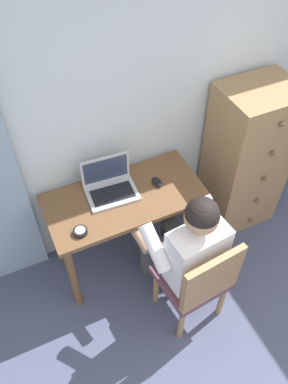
% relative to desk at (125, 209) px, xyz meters
% --- Properties ---
extents(wall_back, '(4.80, 0.05, 2.50)m').
position_rel_desk_xyz_m(wall_back, '(0.41, 0.34, 0.64)').
color(wall_back, silver).
rests_on(wall_back, ground_plane).
extents(desk, '(1.09, 0.53, 0.75)m').
position_rel_desk_xyz_m(desk, '(0.00, 0.00, 0.00)').
color(desk, brown).
rests_on(desk, ground_plane).
extents(dresser, '(0.55, 0.48, 1.27)m').
position_rel_desk_xyz_m(dresser, '(1.05, 0.05, 0.02)').
color(dresser, '#9E754C').
rests_on(dresser, ground_plane).
extents(chair, '(0.46, 0.44, 0.86)m').
position_rel_desk_xyz_m(chair, '(0.23, -0.65, -0.13)').
color(chair, brown).
rests_on(chair, ground_plane).
extents(person_seated, '(0.57, 0.61, 1.18)m').
position_rel_desk_xyz_m(person_seated, '(0.22, -0.47, 0.05)').
color(person_seated, '#4C4C4C').
rests_on(person_seated, ground_plane).
extents(laptop, '(0.36, 0.27, 0.24)m').
position_rel_desk_xyz_m(laptop, '(-0.07, 0.09, 0.18)').
color(laptop, '#B7BABF').
rests_on(laptop, desk).
extents(computer_mouse, '(0.06, 0.10, 0.03)m').
position_rel_desk_xyz_m(computer_mouse, '(0.25, 0.02, 0.15)').
color(computer_mouse, black).
rests_on(computer_mouse, desk).
extents(desk_clock, '(0.09, 0.09, 0.03)m').
position_rel_desk_xyz_m(desk_clock, '(-0.37, -0.16, 0.15)').
color(desk_clock, black).
rests_on(desk_clock, desk).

